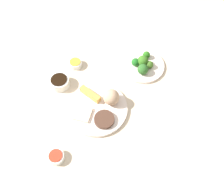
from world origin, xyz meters
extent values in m
cube|color=beige|center=(0.00, 0.00, 0.01)|extent=(2.20, 2.20, 0.02)
cylinder|color=white|center=(-0.03, 0.00, 0.03)|extent=(0.27, 0.27, 0.02)
sphere|color=tan|center=(0.01, -0.06, 0.07)|extent=(0.07, 0.07, 0.07)
cube|color=gold|center=(0.02, 0.04, 0.05)|extent=(0.08, 0.11, 0.03)
cube|color=beige|center=(-0.08, 0.06, 0.04)|extent=(0.08, 0.08, 0.01)
cylinder|color=#4D3125|center=(-0.09, -0.04, 0.04)|extent=(0.09, 0.09, 0.02)
cylinder|color=white|center=(0.25, -0.18, 0.03)|extent=(0.22, 0.22, 0.01)
sphere|color=#2C6426|center=(0.20, -0.19, 0.06)|extent=(0.05, 0.05, 0.05)
sphere|color=#377221|center=(0.25, -0.18, 0.06)|extent=(0.05, 0.05, 0.05)
sphere|color=#1E6821|center=(0.24, -0.15, 0.05)|extent=(0.04, 0.04, 0.04)
sphere|color=#3B6521|center=(0.24, -0.22, 0.05)|extent=(0.04, 0.04, 0.04)
sphere|color=#286D19|center=(0.30, -0.20, 0.05)|extent=(0.04, 0.04, 0.04)
cylinder|color=white|center=(0.07, 0.20, 0.04)|extent=(0.09, 0.09, 0.04)
cylinder|color=black|center=(0.07, 0.20, 0.06)|extent=(0.08, 0.08, 0.00)
cylinder|color=white|center=(0.20, 0.15, 0.03)|extent=(0.07, 0.07, 0.03)
cylinder|color=gold|center=(0.20, 0.15, 0.05)|extent=(0.05, 0.05, 0.00)
cylinder|color=white|center=(-0.28, 0.12, 0.03)|extent=(0.07, 0.07, 0.03)
cylinder|color=red|center=(-0.28, 0.12, 0.05)|extent=(0.05, 0.05, 0.00)
camera|label=1|loc=(-0.57, -0.15, 1.01)|focal=39.72mm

